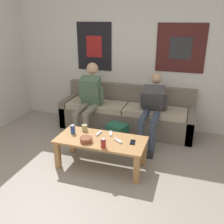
{
  "coord_description": "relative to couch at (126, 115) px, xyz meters",
  "views": [
    {
      "loc": [
        1.32,
        -2.07,
        1.99
      ],
      "look_at": [
        0.22,
        1.26,
        0.64
      ],
      "focal_mm": 40.0,
      "sensor_mm": 36.0,
      "label": 1
    }
  ],
  "objects": [
    {
      "name": "person_seated_adult",
      "position": [
        -0.59,
        -0.34,
        0.39
      ],
      "size": [
        0.47,
        0.87,
        1.24
      ],
      "color": "gray",
      "rests_on": "ground_plane"
    },
    {
      "name": "couch",
      "position": [
        0.0,
        0.0,
        0.0
      ],
      "size": [
        2.42,
        0.66,
        0.8
      ],
      "color": "#70665B",
      "rests_on": "ground_plane"
    },
    {
      "name": "game_controller_near_left",
      "position": [
        0.24,
        -1.31,
        0.15
      ],
      "size": [
        0.14,
        0.11,
        0.03
      ],
      "color": "white",
      "rests_on": "coffee_table"
    },
    {
      "name": "drink_can_blue",
      "position": [
        -0.45,
        -1.26,
        0.2
      ],
      "size": [
        0.07,
        0.07,
        0.12
      ],
      "color": "#28479E",
      "rests_on": "coffee_table"
    },
    {
      "name": "pillar_candle",
      "position": [
        -0.33,
        -1.13,
        0.18
      ],
      "size": [
        0.08,
        0.08,
        0.1
      ],
      "color": "tan",
      "rests_on": "coffee_table"
    },
    {
      "name": "cell_phone",
      "position": [
        0.43,
        -1.27,
        0.14
      ],
      "size": [
        0.08,
        0.14,
        0.01
      ],
      "color": "black",
      "rests_on": "coffee_table"
    },
    {
      "name": "ceramic_bowl",
      "position": [
        -0.17,
        -1.45,
        0.17
      ],
      "size": [
        0.17,
        0.17,
        0.07
      ],
      "color": "brown",
      "rests_on": "coffee_table"
    },
    {
      "name": "game_controller_near_right",
      "position": [
        -0.09,
        -1.18,
        0.15
      ],
      "size": [
        0.05,
        0.15,
        0.03
      ],
      "color": "white",
      "rests_on": "coffee_table"
    },
    {
      "name": "ground_plane",
      "position": [
        -0.23,
        -2.09,
        -0.28
      ],
      "size": [
        18.0,
        18.0,
        0.0
      ],
      "primitive_type": "plane",
      "color": "gray"
    },
    {
      "name": "coffee_table",
      "position": [
        -0.01,
        -1.31,
        0.06
      ],
      "size": [
        1.23,
        0.56,
        0.42
      ],
      "color": "#B27F4C",
      "rests_on": "ground_plane"
    },
    {
      "name": "backpack",
      "position": [
        0.03,
        -0.7,
        -0.1
      ],
      "size": [
        0.37,
        0.34,
        0.38
      ],
      "color": "#1E5642",
      "rests_on": "ground_plane"
    },
    {
      "name": "game_controller_far_center",
      "position": [
        0.07,
        -1.13,
        0.15
      ],
      "size": [
        0.08,
        0.15,
        0.03
      ],
      "color": "white",
      "rests_on": "coffee_table"
    },
    {
      "name": "wall_back",
      "position": [
        -0.22,
        0.33,
        0.99
      ],
      "size": [
        10.0,
        0.07,
        2.55
      ],
      "color": "silver",
      "rests_on": "ground_plane"
    },
    {
      "name": "person_seated_teen",
      "position": [
        0.52,
        -0.32,
        0.32
      ],
      "size": [
        0.47,
        1.0,
        1.1
      ],
      "color": "#384256",
      "rests_on": "ground_plane"
    },
    {
      "name": "drink_can_red",
      "position": [
        0.11,
        -1.52,
        0.2
      ],
      "size": [
        0.07,
        0.07,
        0.12
      ],
      "color": "maroon",
      "rests_on": "coffee_table"
    }
  ]
}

